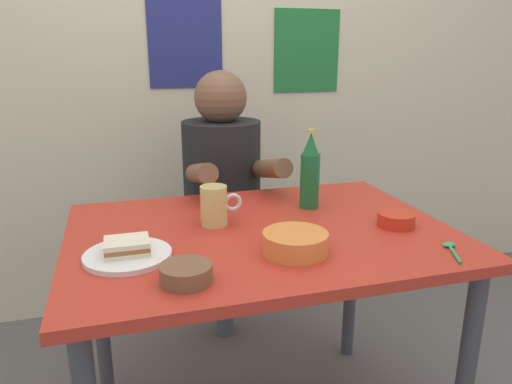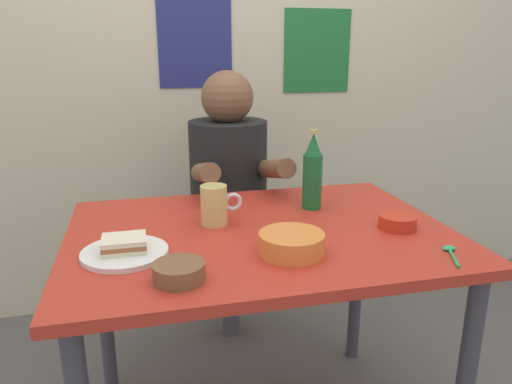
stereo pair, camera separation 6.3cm
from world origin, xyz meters
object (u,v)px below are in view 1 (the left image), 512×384
soup_bowl_orange (295,242)px  dining_table (261,259)px  stool (224,263)px  beer_mug (215,206)px  person_seated (223,171)px  plate_orange (128,255)px  sandwich (127,246)px  beer_bottle (310,173)px

soup_bowl_orange → dining_table: bearing=101.3°
stool → beer_mug: (-0.14, -0.55, 0.45)m
dining_table → person_seated: person_seated is taller
beer_mug → soup_bowl_orange: 0.31m
stool → soup_bowl_orange: (0.01, -0.82, 0.42)m
plate_orange → beer_mug: 0.32m
dining_table → stool: size_ratio=2.44×
beer_mug → person_seated: bearing=75.3°
plate_orange → stool: bearing=61.1°
person_seated → soup_bowl_orange: (0.01, -0.80, 0.01)m
dining_table → sandwich: bearing=-165.5°
soup_bowl_orange → plate_orange: bearing=168.3°
beer_mug → beer_bottle: size_ratio=0.48×
stool → sandwich: 0.93m
plate_orange → soup_bowl_orange: (0.42, -0.09, 0.02)m
stool → soup_bowl_orange: soup_bowl_orange is taller
stool → beer_bottle: beer_bottle is taller
person_seated → beer_bottle: bearing=-67.5°
beer_bottle → sandwich: bearing=-157.0°
plate_orange → beer_mug: bearing=34.0°
person_seated → sandwich: size_ratio=6.54×
stool → beer_mug: beer_mug is taller
sandwich → beer_bottle: beer_bottle is taller
plate_orange → beer_bottle: 0.66m
beer_mug → soup_bowl_orange: (0.16, -0.26, -0.03)m
person_seated → beer_mug: person_seated is taller
dining_table → person_seated: bearing=87.9°
plate_orange → sandwich: 0.02m
person_seated → beer_bottle: 0.51m
person_seated → beer_bottle: person_seated is taller
beer_mug → beer_bottle: (0.33, 0.08, 0.06)m
person_seated → plate_orange: person_seated is taller
stool → sandwich: size_ratio=4.09×
stool → soup_bowl_orange: 0.92m
dining_table → soup_bowl_orange: (0.04, -0.19, 0.12)m
dining_table → sandwich: (-0.38, -0.10, 0.13)m
stool → plate_orange: 0.92m
person_seated → dining_table: bearing=-92.1°
dining_table → beer_bottle: 0.34m
stool → sandwich: sandwich is taller
plate_orange → beer_mug: (0.26, 0.18, 0.05)m
sandwich → beer_bottle: (0.60, 0.25, 0.09)m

